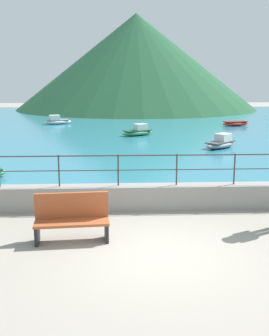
{
  "coord_description": "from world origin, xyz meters",
  "views": [
    {
      "loc": [
        -0.9,
        -8.07,
        3.65
      ],
      "look_at": [
        -0.35,
        3.7,
        1.1
      ],
      "focal_mm": 43.49,
      "sensor_mm": 36.0,
      "label": 1
    }
  ],
  "objects_px": {
    "boat_4": "(235,123)",
    "boat_6": "(221,143)",
    "boat_3": "(57,121)",
    "bench_main": "(72,217)",
    "boat_0": "(138,131)"
  },
  "relations": [
    {
      "from": "bench_main",
      "to": "boat_4",
      "type": "height_order",
      "value": "bench_main"
    },
    {
      "from": "boat_3",
      "to": "boat_4",
      "type": "distance_m",
      "value": 14.65
    },
    {
      "from": "bench_main",
      "to": "boat_3",
      "type": "xyz_separation_m",
      "value": [
        -3.85,
        25.26,
        -0.23
      ]
    },
    {
      "from": "boat_3",
      "to": "boat_0",
      "type": "bearing_deg",
      "value": -49.46
    },
    {
      "from": "bench_main",
      "to": "boat_3",
      "type": "relative_size",
      "value": 0.7
    },
    {
      "from": "boat_0",
      "to": "boat_6",
      "type": "xyz_separation_m",
      "value": [
        4.2,
        -5.27,
        0.0
      ]
    },
    {
      "from": "boat_3",
      "to": "boat_6",
      "type": "height_order",
      "value": "same"
    },
    {
      "from": "boat_3",
      "to": "boat_4",
      "type": "height_order",
      "value": "boat_3"
    },
    {
      "from": "boat_3",
      "to": "bench_main",
      "type": "bearing_deg",
      "value": -81.33
    },
    {
      "from": "boat_4",
      "to": "boat_3",
      "type": "bearing_deg",
      "value": 172.09
    },
    {
      "from": "bench_main",
      "to": "boat_4",
      "type": "xyz_separation_m",
      "value": [
        10.65,
        23.25,
        -0.3
      ]
    },
    {
      "from": "boat_4",
      "to": "boat_6",
      "type": "distance_m",
      "value": 11.39
    },
    {
      "from": "boat_4",
      "to": "bench_main",
      "type": "bearing_deg",
      "value": -114.62
    },
    {
      "from": "bench_main",
      "to": "boat_4",
      "type": "distance_m",
      "value": 25.58
    },
    {
      "from": "boat_3",
      "to": "boat_4",
      "type": "bearing_deg",
      "value": -7.91
    }
  ]
}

